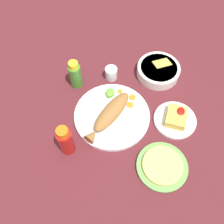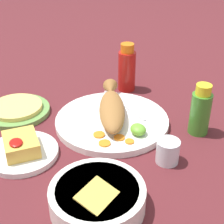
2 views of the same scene
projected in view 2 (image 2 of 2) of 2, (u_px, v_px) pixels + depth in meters
The scene contains 18 objects.
ground_plane at pixel (112, 124), 0.94m from camera, with size 4.00×4.00×0.00m, color #561E23.
main_plate at pixel (112, 121), 0.94m from camera, with size 0.31×0.31×0.02m, color white.
fried_fish at pixel (112, 108), 0.93m from camera, with size 0.26×0.14×0.05m.
fork_near at pixel (106, 104), 1.00m from camera, with size 0.18×0.08×0.00m.
fork_far at pixel (123, 104), 1.00m from camera, with size 0.18×0.05×0.00m.
carrot_slice_near at pixel (99, 135), 0.86m from camera, with size 0.03×0.03×0.00m, color orange.
carrot_slice_mid at pixel (105, 143), 0.83m from camera, with size 0.03×0.03×0.00m, color orange.
carrot_slice_far at pixel (119, 138), 0.85m from camera, with size 0.03×0.03×0.00m, color orange.
carrot_slice_extra at pixel (128, 142), 0.83m from camera, with size 0.02×0.02×0.00m, color orange.
lime_wedge_main at pixel (138, 129), 0.86m from camera, with size 0.05×0.04×0.03m, color #6BB233.
hot_sauce_bottle_red at pixel (127, 69), 1.09m from camera, with size 0.06×0.06×0.15m.
hot_sauce_bottle_green at pixel (200, 111), 0.88m from camera, with size 0.05×0.05×0.14m.
salt_cup at pixel (168, 153), 0.79m from camera, with size 0.05×0.05×0.06m.
side_plate_fries at pixel (22, 153), 0.82m from camera, with size 0.17×0.17×0.01m, color white.
fries_pile at pixel (21, 144), 0.80m from camera, with size 0.09×0.08×0.04m.
guacamole_bowl at pixel (97, 197), 0.67m from camera, with size 0.19×0.19×0.06m.
tortilla_plate at pixel (17, 111), 0.99m from camera, with size 0.19×0.19×0.01m, color #6B9E4C.
tortilla_stack at pixel (16, 107), 0.98m from camera, with size 0.15×0.15×0.01m, color #E0C666.
Camera 2 is at (0.74, -0.29, 0.51)m, focal length 55.00 mm.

